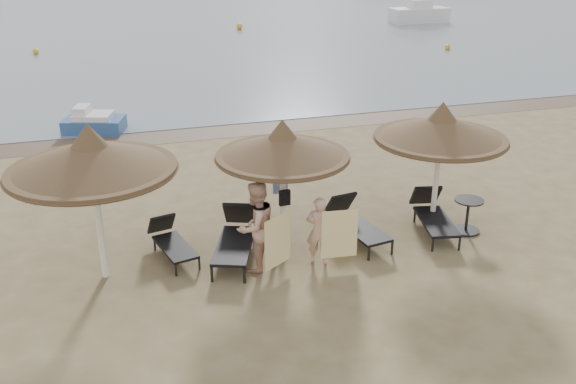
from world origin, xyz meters
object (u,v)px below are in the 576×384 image
palapa_left (91,157)px  lounger_far_right (433,214)px  side_table (467,216)px  person_left (256,220)px  lounger_near_left (236,236)px  lounger_near_right (355,221)px  palapa_right (441,128)px  lounger_far_left (171,240)px  person_right (319,225)px  pedal_boat (93,123)px  palapa_center (282,146)px

palapa_left → lounger_far_right: 7.55m
palapa_left → side_table: size_ratio=4.05×
side_table → person_left: bearing=-176.8°
lounger_near_left → lounger_near_right: bearing=21.2°
palapa_right → lounger_far_left: palapa_right is taller
palapa_left → palapa_right: 7.37m
palapa_right → person_right: palapa_right is taller
lounger_far_left → person_left: 2.07m
lounger_near_right → pedal_boat: 11.11m
lounger_near_left → side_table: size_ratio=2.85×
lounger_far_left → lounger_near_right: 4.02m
lounger_far_right → side_table: 0.77m
palapa_left → person_left: 3.33m
lounger_far_right → side_table: size_ratio=2.59×
lounger_far_left → pedal_boat: bearing=85.1°
palapa_right → lounger_near_right: 2.78m
side_table → palapa_center: bearing=171.1°
palapa_center → person_right: palapa_center is taller
palapa_center → person_left: bearing=-131.4°
lounger_far_right → person_left: 4.38m
lounger_far_left → person_right: 3.16m
palapa_left → lounger_near_right: size_ratio=1.58×
palapa_right → lounger_near_right: palapa_right is taller
palapa_left → pedal_boat: 10.11m
person_right → pedal_boat: bearing=-41.8°
person_left → person_right: bearing=145.7°
lounger_near_right → person_right: size_ratio=1.18×
lounger_near_left → lounger_near_right: lounger_near_left is taller
person_right → palapa_center: bearing=-40.2°
side_table → person_left: size_ratio=0.36×
lounger_far_left → lounger_near_left: (1.32, -0.39, 0.09)m
lounger_near_left → person_right: 1.81m
pedal_boat → palapa_center: bearing=-51.0°
person_left → person_right: 1.31m
lounger_near_right → side_table: bearing=-19.6°
lounger_far_left → side_table: (6.56, -0.82, 0.04)m
palapa_right → side_table: palapa_right is taller
lounger_near_left → palapa_left: bearing=-156.4°
pedal_boat → lounger_far_left: bearing=-64.2°
side_table → person_right: 3.75m
lounger_far_right → pedal_boat: bearing=138.5°
palapa_center → side_table: size_ratio=3.60×
lounger_near_left → person_right: bearing=-7.6°
palapa_left → person_right: size_ratio=1.87×
lounger_far_left → lounger_near_right: (4.01, -0.37, 0.06)m
person_left → lounger_far_right: bearing=159.1°
palapa_right → side_table: bearing=-42.6°
palapa_left → lounger_near_left: 3.41m
lounger_near_right → side_table: 2.59m
lounger_far_right → person_right: (-3.00, -0.72, 0.46)m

